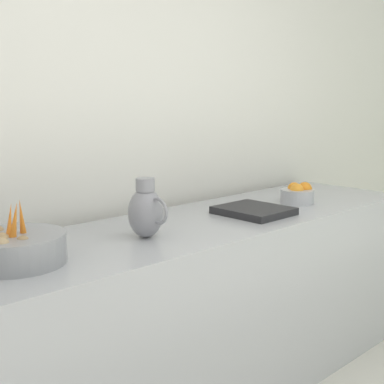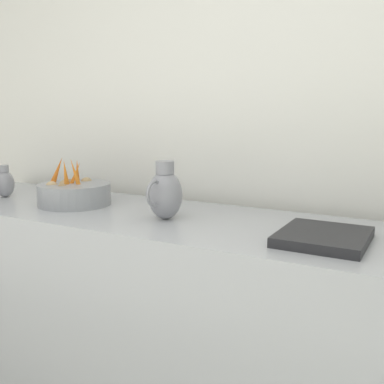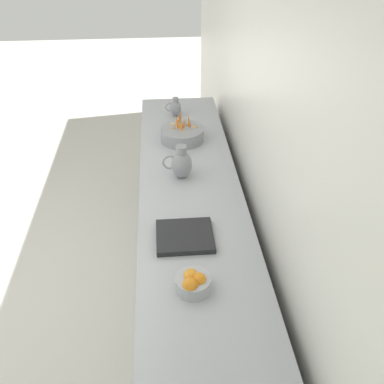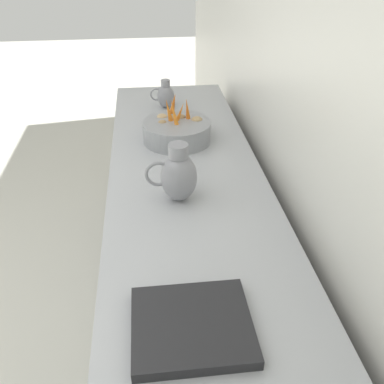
% 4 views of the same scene
% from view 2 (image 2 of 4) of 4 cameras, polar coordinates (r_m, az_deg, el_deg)
% --- Properties ---
extents(tile_wall_left, '(0.10, 7.90, 3.00)m').
position_cam_2_polar(tile_wall_left, '(2.14, 20.00, 13.32)').
color(tile_wall_left, white).
rests_on(tile_wall_left, ground_plane).
extents(prep_counter, '(0.72, 3.23, 0.90)m').
position_cam_2_polar(prep_counter, '(2.06, 1.43, -16.00)').
color(prep_counter, '#ADAFB5').
rests_on(prep_counter, ground_plane).
extents(vegetable_colander, '(0.36, 0.36, 0.24)m').
position_cam_2_polar(vegetable_colander, '(2.30, -14.92, -0.14)').
color(vegetable_colander, gray).
rests_on(vegetable_colander, prep_counter).
extents(metal_pitcher_tall, '(0.21, 0.15, 0.25)m').
position_cam_2_polar(metal_pitcher_tall, '(1.91, -3.51, -0.15)').
color(metal_pitcher_tall, gray).
rests_on(metal_pitcher_tall, prep_counter).
extents(metal_pitcher_short, '(0.15, 0.10, 0.18)m').
position_cam_2_polar(metal_pitcher_short, '(2.64, -23.00, 1.10)').
color(metal_pitcher_short, gray).
rests_on(metal_pitcher_short, prep_counter).
extents(counter_sink_basin, '(0.34, 0.30, 0.04)m').
position_cam_2_polar(counter_sink_basin, '(1.66, 16.55, -5.54)').
color(counter_sink_basin, '#232326').
rests_on(counter_sink_basin, prep_counter).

